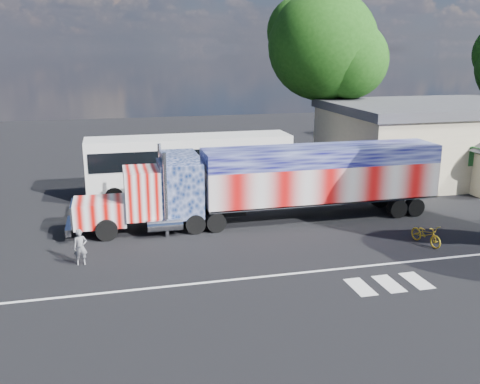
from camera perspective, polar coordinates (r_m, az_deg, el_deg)
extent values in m
plane|color=black|center=(24.34, 1.70, -6.11)|extent=(100.00, 100.00, 0.00)
cube|color=silver|center=(21.68, 3.85, -8.86)|extent=(30.00, 0.15, 0.01)
cube|color=silver|center=(21.16, 12.71, -9.84)|extent=(0.70, 1.60, 0.01)
cube|color=silver|center=(21.69, 15.59, -9.40)|extent=(0.70, 1.60, 0.01)
cube|color=silver|center=(22.28, 18.32, -8.96)|extent=(0.70, 1.60, 0.01)
cube|color=black|center=(27.04, -8.29, -2.60)|extent=(8.44, 0.94, 0.28)
cube|color=#DD7A77|center=(26.81, -14.73, -2.05)|extent=(2.44, 2.06, 1.22)
cube|color=silver|center=(26.87, -17.43, -2.22)|extent=(0.11, 1.78, 1.09)
cube|color=silver|center=(27.07, -17.72, -3.47)|extent=(0.28, 2.35, 0.34)
cube|color=#DD7A77|center=(26.61, -10.41, -0.04)|extent=(1.69, 2.35, 2.35)
cube|color=black|center=(26.48, -12.17, 0.74)|extent=(0.06, 1.97, 0.84)
cube|color=#465483|center=(26.75, -6.41, 0.41)|extent=(2.06, 2.35, 2.72)
cube|color=#465483|center=(26.41, -6.51, 3.66)|extent=(1.69, 2.25, 0.47)
cylinder|color=silver|center=(27.86, -8.47, 0.92)|extent=(0.19, 0.19, 4.13)
cylinder|color=silver|center=(25.47, -7.92, -0.39)|extent=(0.19, 0.19, 4.13)
cylinder|color=silver|center=(28.22, -8.54, -1.96)|extent=(1.69, 0.62, 0.62)
cylinder|color=silver|center=(25.90, -8.02, -3.50)|extent=(1.69, 0.62, 0.62)
cylinder|color=black|center=(26.01, -14.03, -3.95)|extent=(1.03, 0.33, 1.03)
cylinder|color=black|center=(27.97, -14.06, -2.61)|extent=(1.03, 0.33, 1.03)
cylinder|color=black|center=(26.34, -4.81, -3.36)|extent=(0.98, 0.52, 0.98)
cylinder|color=black|center=(28.19, -5.45, -2.14)|extent=(0.98, 0.52, 0.98)
cylinder|color=black|center=(26.50, -2.60, -3.20)|extent=(0.98, 0.52, 0.98)
cylinder|color=black|center=(28.35, -3.39, -1.99)|extent=(0.98, 0.52, 0.98)
cube|color=black|center=(28.95, 8.55, -0.95)|extent=(12.20, 1.03, 0.28)
cube|color=#D16E6D|center=(28.67, 8.63, 1.13)|extent=(12.57, 2.44, 1.88)
cube|color=#41468A|center=(28.37, 8.74, 3.89)|extent=(12.57, 2.44, 0.94)
cube|color=silver|center=(28.91, 8.56, -0.68)|extent=(12.57, 2.44, 0.11)
cube|color=silver|center=(31.49, 19.35, 2.56)|extent=(0.04, 2.35, 2.72)
cylinder|color=black|center=(29.97, 16.40, -1.65)|extent=(0.98, 0.52, 0.98)
cylinder|color=black|center=(31.61, 14.63, -0.67)|extent=(0.98, 0.52, 0.98)
cylinder|color=black|center=(30.49, 18.08, -1.51)|extent=(0.98, 0.52, 0.98)
cylinder|color=black|center=(32.11, 16.25, -0.55)|extent=(0.98, 0.52, 0.98)
cube|color=white|center=(33.13, -5.35, 2.83)|extent=(12.44, 2.70, 3.63)
cube|color=black|center=(32.99, -5.38, 3.97)|extent=(12.03, 2.76, 1.14)
cube|color=black|center=(33.43, -5.30, 0.57)|extent=(12.44, 2.70, 0.26)
cube|color=black|center=(32.79, -16.18, 2.45)|extent=(0.06, 2.38, 1.45)
cylinder|color=black|center=(31.83, -13.27, -0.42)|extent=(1.04, 0.31, 1.04)
cylinder|color=black|center=(34.34, -13.35, 0.70)|extent=(1.04, 0.31, 1.04)
cylinder|color=black|center=(32.78, 0.43, 0.44)|extent=(1.04, 0.31, 1.04)
cylinder|color=black|center=(35.23, -0.61, 1.47)|extent=(1.04, 0.31, 1.04)
cylinder|color=black|center=(33.02, 1.99, 0.53)|extent=(1.04, 0.31, 1.04)
cylinder|color=black|center=(35.44, 0.85, 1.55)|extent=(1.04, 0.31, 1.04)
cube|color=#1E5926|center=(33.81, 18.91, 3.34)|extent=(1.60, 0.08, 1.20)
imported|color=slate|center=(23.38, -16.67, -5.66)|extent=(0.58, 0.39, 1.53)
imported|color=gold|center=(26.21, 19.24, -4.28)|extent=(0.99, 1.94, 0.97)
cylinder|color=black|center=(41.66, 8.53, 7.73)|extent=(0.70, 0.70, 7.22)
sphere|color=#1C4D12|center=(41.34, 8.82, 15.19)|extent=(8.08, 8.08, 8.08)
sphere|color=#1C4D12|center=(40.89, 11.59, 13.63)|extent=(5.66, 5.66, 5.66)
sphere|color=#1C4D12|center=(42.05, 6.63, 16.67)|extent=(5.26, 5.26, 5.26)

